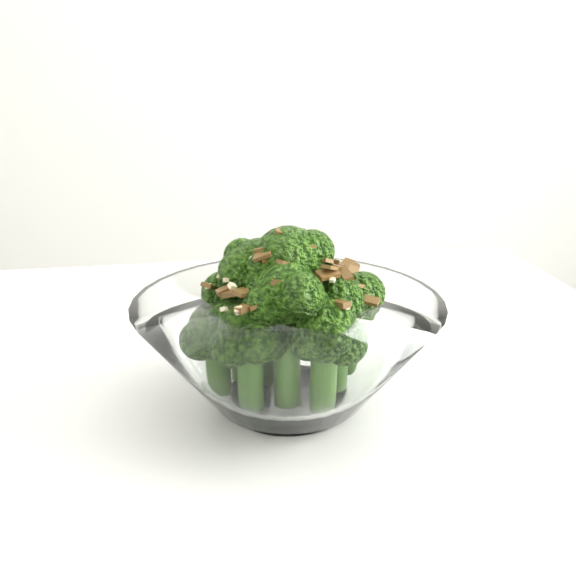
{
  "coord_description": "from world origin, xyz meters",
  "views": [
    {
      "loc": [
        0.11,
        -0.58,
        1.03
      ],
      "look_at": [
        0.09,
        -0.09,
        0.86
      ],
      "focal_mm": 40.0,
      "sensor_mm": 36.0,
      "label": 1
    }
  ],
  "objects": [
    {
      "name": "table",
      "position": [
        -0.1,
        -0.1,
        0.68
      ],
      "size": [
        1.33,
        1.01,
        0.75
      ],
      "color": "white",
      "rests_on": "ground"
    },
    {
      "name": "broccoli_dish",
      "position": [
        0.09,
        -0.1,
        0.81
      ],
      "size": [
        0.25,
        0.25,
        0.16
      ],
      "color": "white",
      "rests_on": "table"
    }
  ]
}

